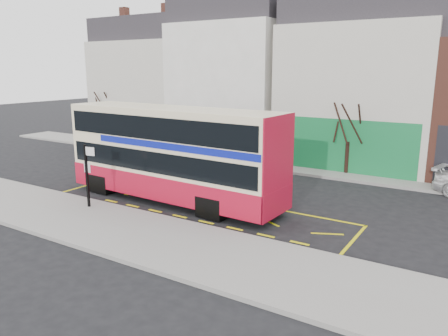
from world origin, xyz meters
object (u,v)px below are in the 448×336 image
Objects in this scene: bus_stop_post at (88,169)px; street_tree_left at (105,98)px; double_decker_bus at (173,153)px; car_silver at (126,145)px; car_grey at (250,158)px; street_tree_right at (350,112)px.

street_tree_left reaches higher than bus_stop_post.
car_silver is at bearing 146.99° from double_decker_bus.
double_decker_bus is 12.01m from car_silver.
car_grey is (9.49, 0.87, -0.07)m from car_silver.
car_grey is 6.38m from street_tree_right.
street_tree_right reaches higher than bus_stop_post.
street_tree_left reaches higher than double_decker_bus.
bus_stop_post is 12.33m from car_silver.
street_tree_left reaches higher than street_tree_right.
bus_stop_post is at bearing -128.88° from car_silver.
car_silver is 15.40m from street_tree_right.
street_tree_left is at bearing 74.39° from car_silver.
bus_stop_post is at bearing -173.57° from car_grey.
street_tree_left is 1.01× the size of street_tree_right.
car_silver is at bearing 112.67° from car_grey.
double_decker_bus reaches higher than car_grey.
street_tree_right is (19.80, -0.37, -0.05)m from street_tree_left.
car_silver is at bearing 119.47° from bus_stop_post.
car_silver is (-7.42, 9.79, -1.10)m from bus_stop_post.
car_silver is at bearing -29.57° from street_tree_left.
double_decker_bus is at bearing -160.82° from car_grey.
street_tree_left is (-14.35, 1.89, 3.01)m from car_grey.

